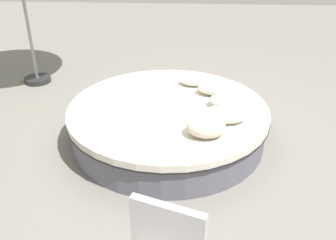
% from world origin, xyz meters
% --- Properties ---
extents(ground_plane, '(16.00, 16.00, 0.00)m').
position_xyz_m(ground_plane, '(0.00, 0.00, 0.00)').
color(ground_plane, gray).
extents(round_bed, '(2.49, 2.49, 0.46)m').
position_xyz_m(round_bed, '(0.00, 0.00, 0.24)').
color(round_bed, '#595966').
rests_on(round_bed, ground_plane).
extents(throw_pillow_0, '(0.43, 0.34, 0.21)m').
position_xyz_m(throw_pillow_0, '(-0.44, 0.65, 0.56)').
color(throw_pillow_0, beige).
rests_on(throw_pillow_0, round_bed).
extents(throw_pillow_1, '(0.50, 0.31, 0.19)m').
position_xyz_m(throw_pillow_1, '(-0.67, 0.33, 0.55)').
color(throw_pillow_1, silver).
rests_on(throw_pillow_1, round_bed).
extents(throw_pillow_2, '(0.45, 0.31, 0.19)m').
position_xyz_m(throw_pillow_2, '(-0.73, -0.04, 0.55)').
color(throw_pillow_2, white).
rests_on(throw_pillow_2, round_bed).
extents(throw_pillow_3, '(0.55, 0.31, 0.16)m').
position_xyz_m(throw_pillow_3, '(-0.64, -0.41, 0.54)').
color(throw_pillow_3, beige).
rests_on(throw_pillow_3, round_bed).
extents(throw_pillow_4, '(0.47, 0.28, 0.15)m').
position_xyz_m(throw_pillow_4, '(-0.36, -0.69, 0.53)').
color(throw_pillow_4, silver).
rests_on(throw_pillow_4, round_bed).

